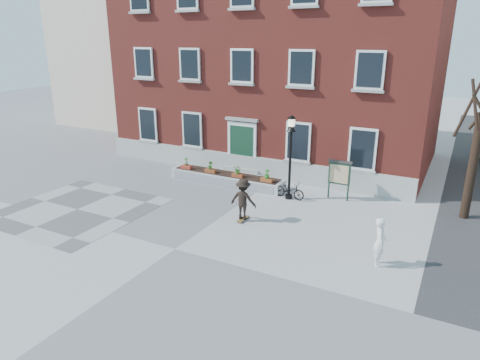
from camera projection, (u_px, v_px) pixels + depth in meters
The scene contains 11 objects.
ground at pixel (175, 249), 15.23m from camera, with size 100.00×100.00×0.00m, color #9F9FA1.
checker_patch at pixel (77, 209), 18.74m from camera, with size 6.00×6.00×0.01m, color #525254.
distant_building at pixel (141, 46), 37.95m from camera, with size 10.00×12.00×13.00m, color beige.
bicycle at pixel (289, 190), 19.96m from camera, with size 0.54×1.53×0.81m, color black.
bystander at pixel (380, 242), 13.92m from camera, with size 0.61×0.40×1.67m, color white.
brick_building at pixel (281, 53), 25.83m from camera, with size 18.40×10.85×12.60m.
planter_assembly at pixel (226, 178), 22.03m from camera, with size 6.20×1.12×1.15m.
bare_tree at pixel (475, 153), 17.03m from camera, with size 1.83×1.83×6.16m.
lamp_post at pixel (291, 146), 19.22m from camera, with size 0.40×0.40×3.93m.
notice_board at pixel (339, 173), 19.53m from camera, with size 1.10×0.16×1.87m.
skateboarder at pixel (243, 199), 17.35m from camera, with size 1.14×0.78×1.78m.
Camera 1 is at (8.48, -10.97, 7.15)m, focal length 32.00 mm.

